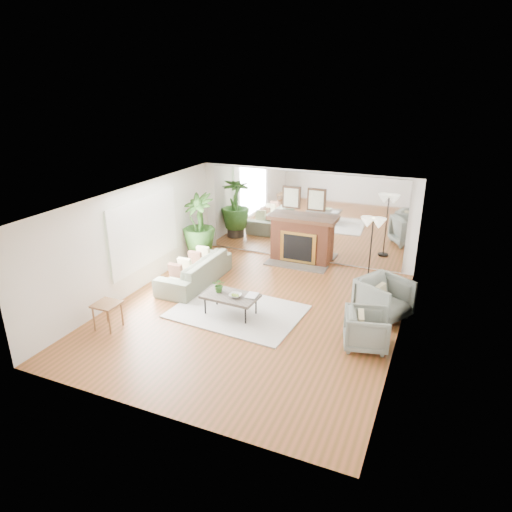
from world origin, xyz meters
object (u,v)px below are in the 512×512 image
at_px(side_table, 107,307).
at_px(floor_lamp, 373,229).
at_px(armchair_back, 384,299).
at_px(potted_ficus, 199,226).
at_px(coffee_table, 230,297).
at_px(armchair_front, 366,329).
at_px(fireplace, 300,239).
at_px(sofa, 195,270).

bearing_deg(side_table, floor_lamp, 41.37).
relative_size(armchair_back, potted_ficus, 0.51).
distance_m(coffee_table, armchair_front, 2.88).
bearing_deg(floor_lamp, armchair_back, -66.77).
height_order(fireplace, armchair_back, fireplace).
bearing_deg(coffee_table, armchair_back, 21.36).
bearing_deg(side_table, fireplace, 64.20).
xyz_separation_m(coffee_table, floor_lamp, (2.44, 2.45, 1.09)).
relative_size(armchair_front, floor_lamp, 0.45).
bearing_deg(fireplace, floor_lamp, -27.28).
height_order(fireplace, sofa, fireplace).
height_order(armchair_back, potted_ficus, potted_ficus).
bearing_deg(armchair_back, coffee_table, 140.99).
bearing_deg(coffee_table, floor_lamp, 45.16).
bearing_deg(armchair_front, sofa, 59.82).
bearing_deg(floor_lamp, sofa, -161.77).
height_order(armchair_front, potted_ficus, potted_ficus).
bearing_deg(floor_lamp, fireplace, 152.72).
relative_size(armchair_back, armchair_front, 1.19).
bearing_deg(side_table, potted_ficus, 92.73).
height_order(coffee_table, armchair_back, armchair_back).
relative_size(coffee_table, sofa, 0.52).
bearing_deg(armchair_front, armchair_back, -19.11).
relative_size(fireplace, sofa, 0.89).
bearing_deg(floor_lamp, coffee_table, -134.84).
distance_m(coffee_table, armchair_back, 3.21).
bearing_deg(floor_lamp, potted_ficus, 178.84).
xyz_separation_m(fireplace, armchair_back, (2.60, -2.34, -0.22)).
bearing_deg(fireplace, sofa, -129.18).
height_order(sofa, potted_ficus, potted_ficus).
xyz_separation_m(sofa, armchair_back, (4.53, 0.03, 0.10)).
xyz_separation_m(coffee_table, armchair_front, (2.88, -0.13, -0.06)).
height_order(sofa, armchair_back, armchair_back).
distance_m(fireplace, armchair_back, 3.51).
relative_size(fireplace, floor_lamp, 1.15).
bearing_deg(armchair_front, fireplace, 20.24).
bearing_deg(armchair_back, fireplace, 77.63).
relative_size(sofa, floor_lamp, 1.30).
relative_size(armchair_front, side_table, 1.46).
height_order(coffee_table, sofa, sofa).
height_order(coffee_table, floor_lamp, floor_lamp).
xyz_separation_m(armchair_back, side_table, (-5.01, -2.64, 0.02)).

